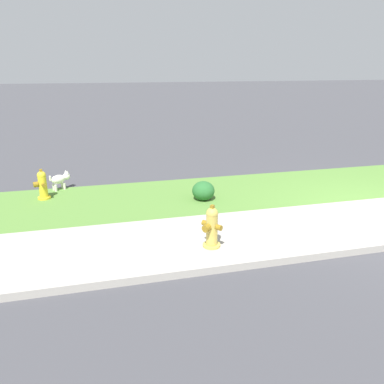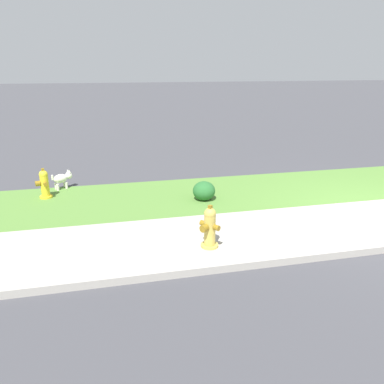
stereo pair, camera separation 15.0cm
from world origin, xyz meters
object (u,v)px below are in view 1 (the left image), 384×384
at_px(fire_hydrant_near_corner, 212,227).
at_px(fire_hydrant_by_grass_verge, 42,185).
at_px(small_white_dog, 60,179).
at_px(shrub_bush_far_verge, 203,191).

height_order(fire_hydrant_near_corner, fire_hydrant_by_grass_verge, fire_hydrant_near_corner).
bearing_deg(fire_hydrant_by_grass_verge, fire_hydrant_near_corner, -153.67).
xyz_separation_m(small_white_dog, shrub_bush_far_verge, (3.11, -1.51, -0.05)).
height_order(fire_hydrant_by_grass_verge, small_white_dog, fire_hydrant_by_grass_verge).
bearing_deg(small_white_dog, shrub_bush_far_verge, -54.76).
distance_m(fire_hydrant_near_corner, small_white_dog, 4.56).
relative_size(small_white_dog, shrub_bush_far_verge, 0.95).
xyz_separation_m(fire_hydrant_by_grass_verge, small_white_dog, (0.32, 0.60, -0.07)).
bearing_deg(shrub_bush_far_verge, small_white_dog, 154.05).
relative_size(fire_hydrant_by_grass_verge, small_white_dog, 1.46).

